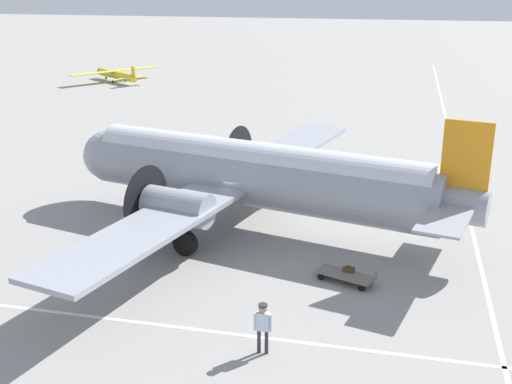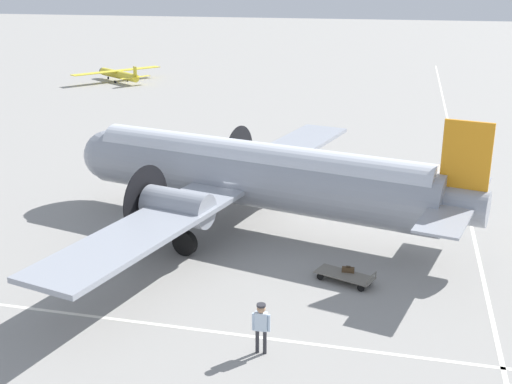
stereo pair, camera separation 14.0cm
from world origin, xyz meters
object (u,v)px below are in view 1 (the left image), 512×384
object	(u,v)px
suitcase_near_door	(349,273)
baggage_cart	(346,275)
airliner_main	(248,173)
crew_foreground	(263,323)
light_aircraft_distant	(116,74)

from	to	relation	value
suitcase_near_door	baggage_cart	bearing A→B (deg)	68.94
airliner_main	crew_foreground	size ratio (longest dim) A/B	14.25
crew_foreground	light_aircraft_distant	size ratio (longest dim) A/B	0.18
light_aircraft_distant	airliner_main	bearing A→B (deg)	157.94
crew_foreground	light_aircraft_distant	distance (m)	55.93
suitcase_near_door	light_aircraft_distant	world-z (taller)	light_aircraft_distant
airliner_main	suitcase_near_door	bearing A→B (deg)	151.82
airliner_main	light_aircraft_distant	world-z (taller)	airliner_main
baggage_cart	light_aircraft_distant	distance (m)	52.33
suitcase_near_door	light_aircraft_distant	bearing A→B (deg)	-55.57
airliner_main	baggage_cart	size ratio (longest dim) A/B	10.02
airliner_main	crew_foreground	bearing A→B (deg)	119.87
airliner_main	crew_foreground	distance (m)	10.89
light_aircraft_distant	suitcase_near_door	bearing A→B (deg)	160.00
crew_foreground	suitcase_near_door	bearing A→B (deg)	66.71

